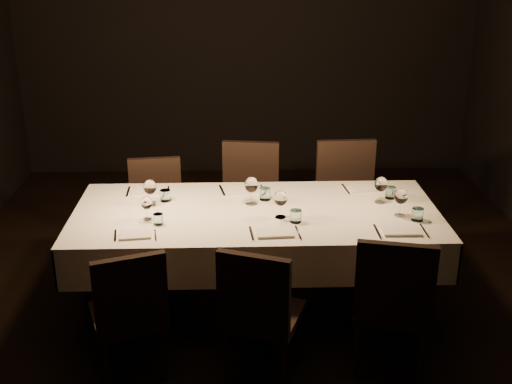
{
  "coord_description": "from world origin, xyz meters",
  "views": [
    {
      "loc": [
        -0.14,
        -4.07,
        2.5
      ],
      "look_at": [
        0.0,
        0.0,
        0.9
      ],
      "focal_mm": 45.0,
      "sensor_mm": 36.0,
      "label": 1
    }
  ],
  "objects_px": {
    "chair_near_center": "(259,308)",
    "chair_far_center": "(249,197)",
    "chair_near_right": "(392,300)",
    "chair_far_left": "(157,207)",
    "chair_near_left": "(129,309)",
    "chair_far_right": "(347,198)",
    "dining_table": "(256,221)"
  },
  "relations": [
    {
      "from": "chair_near_center",
      "to": "chair_far_center",
      "type": "height_order",
      "value": "chair_far_center"
    },
    {
      "from": "chair_near_center",
      "to": "chair_near_right",
      "type": "distance_m",
      "value": 0.79
    },
    {
      "from": "chair_far_center",
      "to": "chair_near_center",
      "type": "bearing_deg",
      "value": -81.55
    },
    {
      "from": "chair_far_left",
      "to": "chair_near_center",
      "type": "bearing_deg",
      "value": -70.45
    },
    {
      "from": "chair_near_left",
      "to": "chair_far_center",
      "type": "bearing_deg",
      "value": -133.8
    },
    {
      "from": "chair_near_center",
      "to": "chair_far_right",
      "type": "xyz_separation_m",
      "value": [
        0.78,
        1.58,
        0.05
      ]
    },
    {
      "from": "chair_near_right",
      "to": "chair_near_center",
      "type": "bearing_deg",
      "value": 15.7
    },
    {
      "from": "dining_table",
      "to": "chair_far_center",
      "type": "bearing_deg",
      "value": 91.9
    },
    {
      "from": "chair_far_left",
      "to": "chair_far_right",
      "type": "xyz_separation_m",
      "value": [
        1.55,
        0.0,
        0.06
      ]
    },
    {
      "from": "chair_near_left",
      "to": "chair_near_right",
      "type": "bearing_deg",
      "value": 160.63
    },
    {
      "from": "chair_near_left",
      "to": "chair_near_center",
      "type": "distance_m",
      "value": 0.76
    },
    {
      "from": "dining_table",
      "to": "chair_near_left",
      "type": "distance_m",
      "value": 1.13
    },
    {
      "from": "chair_far_center",
      "to": "chair_far_left",
      "type": "bearing_deg",
      "value": -166.1
    },
    {
      "from": "dining_table",
      "to": "chair_far_center",
      "type": "distance_m",
      "value": 0.84
    },
    {
      "from": "chair_far_center",
      "to": "chair_far_right",
      "type": "relative_size",
      "value": 0.97
    },
    {
      "from": "dining_table",
      "to": "chair_far_center",
      "type": "relative_size",
      "value": 2.59
    },
    {
      "from": "chair_near_center",
      "to": "chair_far_right",
      "type": "relative_size",
      "value": 0.9
    },
    {
      "from": "chair_near_right",
      "to": "chair_far_center",
      "type": "height_order",
      "value": "chair_far_center"
    },
    {
      "from": "chair_near_center",
      "to": "chair_far_left",
      "type": "distance_m",
      "value": 1.76
    },
    {
      "from": "dining_table",
      "to": "chair_near_left",
      "type": "height_order",
      "value": "chair_near_left"
    },
    {
      "from": "dining_table",
      "to": "chair_near_left",
      "type": "bearing_deg",
      "value": -134.05
    },
    {
      "from": "dining_table",
      "to": "chair_far_center",
      "type": "xyz_separation_m",
      "value": [
        -0.03,
        0.82,
        -0.15
      ]
    },
    {
      "from": "chair_far_left",
      "to": "chair_far_right",
      "type": "bearing_deg",
      "value": -6.39
    },
    {
      "from": "chair_far_center",
      "to": "chair_far_right",
      "type": "height_order",
      "value": "chair_far_right"
    },
    {
      "from": "dining_table",
      "to": "chair_far_center",
      "type": "height_order",
      "value": "chair_far_center"
    },
    {
      "from": "chair_far_center",
      "to": "chair_near_left",
      "type": "bearing_deg",
      "value": -106.77
    },
    {
      "from": "chair_near_center",
      "to": "dining_table",
      "type": "bearing_deg",
      "value": -70.13
    },
    {
      "from": "chair_far_left",
      "to": "chair_far_right",
      "type": "relative_size",
      "value": 0.87
    },
    {
      "from": "chair_near_left",
      "to": "chair_far_right",
      "type": "distance_m",
      "value": 2.18
    },
    {
      "from": "dining_table",
      "to": "chair_near_right",
      "type": "relative_size",
      "value": 2.68
    },
    {
      "from": "dining_table",
      "to": "chair_near_right",
      "type": "bearing_deg",
      "value": -45.78
    },
    {
      "from": "chair_far_center",
      "to": "chair_far_right",
      "type": "bearing_deg",
      "value": 2.25
    }
  ]
}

